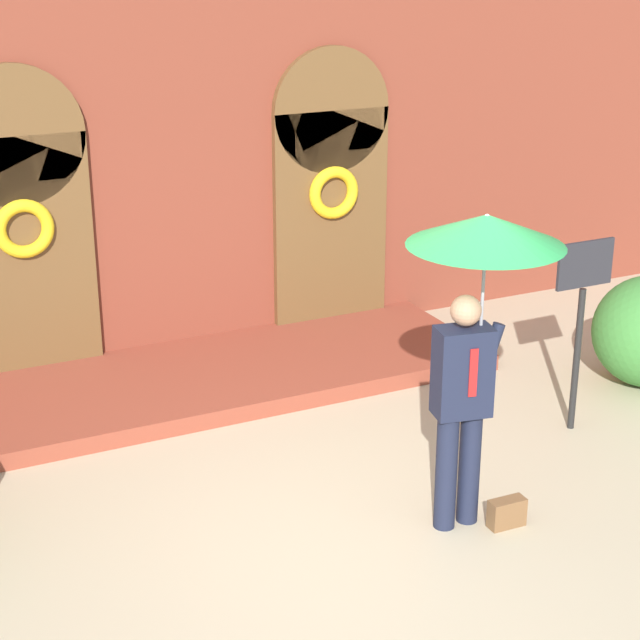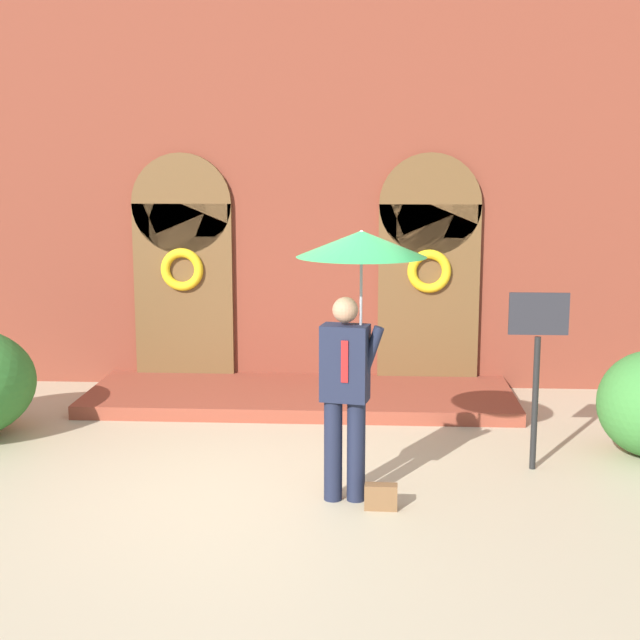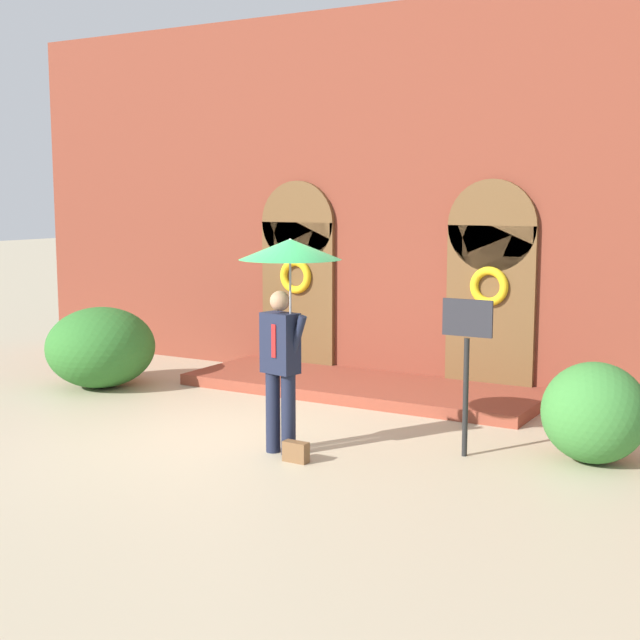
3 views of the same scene
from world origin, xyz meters
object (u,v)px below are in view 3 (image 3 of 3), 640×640
at_px(handbag, 296,452).
at_px(shrub_right, 594,413).
at_px(shrub_left, 101,347).
at_px(person_with_umbrella, 288,281).
at_px(sign_post, 467,351).

bearing_deg(handbag, shrub_right, 31.74).
distance_m(handbag, shrub_right, 3.19).
relative_size(handbag, shrub_right, 0.25).
distance_m(handbag, shrub_left, 4.84).
distance_m(person_with_umbrella, handbag, 1.83).
bearing_deg(handbag, person_with_umbrella, 139.40).
distance_m(person_with_umbrella, shrub_left, 4.72).
height_order(person_with_umbrella, sign_post, person_with_umbrella).
distance_m(handbag, sign_post, 2.13).
bearing_deg(handbag, sign_post, 38.81).
xyz_separation_m(person_with_umbrella, shrub_left, (-4.26, 1.57, -1.32)).
xyz_separation_m(sign_post, shrub_right, (1.26, 0.47, -0.62)).
distance_m(person_with_umbrella, sign_post, 2.06).
relative_size(person_with_umbrella, sign_post, 1.37).
height_order(handbag, shrub_left, shrub_left).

